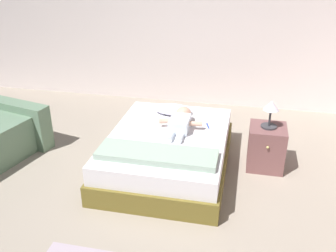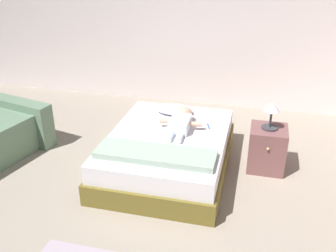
% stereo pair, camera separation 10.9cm
% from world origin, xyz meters
% --- Properties ---
extents(ground_plane, '(8.00, 8.00, 0.00)m').
position_xyz_m(ground_plane, '(0.00, 0.00, 0.00)').
color(ground_plane, gray).
extents(wall_behind_bed, '(8.00, 0.12, 2.61)m').
position_xyz_m(wall_behind_bed, '(0.00, 3.00, 1.31)').
color(wall_behind_bed, silver).
rests_on(wall_behind_bed, ground_plane).
extents(bed, '(1.30, 1.78, 0.43)m').
position_xyz_m(bed, '(0.25, 0.89, 0.21)').
color(bed, brown).
rests_on(bed, ground_plane).
extents(pillow, '(0.45, 0.28, 0.11)m').
position_xyz_m(pillow, '(0.18, 1.47, 0.48)').
color(pillow, white).
rests_on(pillow, bed).
extents(baby, '(0.50, 0.65, 0.18)m').
position_xyz_m(baby, '(0.35, 1.09, 0.50)').
color(baby, silver).
rests_on(baby, bed).
extents(toothbrush, '(0.06, 0.14, 0.02)m').
position_xyz_m(toothbrush, '(0.65, 1.20, 0.43)').
color(toothbrush, blue).
rests_on(toothbrush, bed).
extents(nightstand, '(0.40, 0.43, 0.49)m').
position_xyz_m(nightstand, '(1.32, 1.16, 0.25)').
color(nightstand, brown).
rests_on(nightstand, ground_plane).
extents(lamp, '(0.17, 0.17, 0.31)m').
position_xyz_m(lamp, '(1.32, 1.16, 0.71)').
color(lamp, '#333338').
rests_on(lamp, nightstand).
extents(blanket, '(1.17, 0.36, 0.06)m').
position_xyz_m(blanket, '(0.25, 0.39, 0.46)').
color(blanket, '#95AB9A').
rests_on(blanket, bed).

